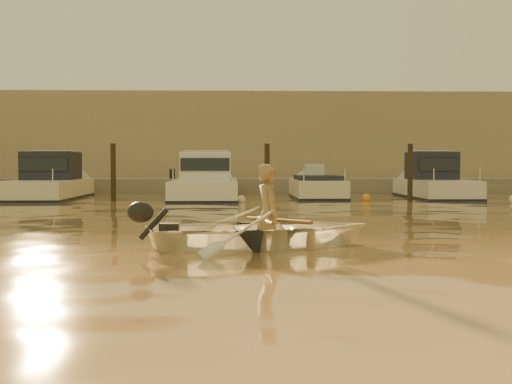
{
  "coord_description": "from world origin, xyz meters",
  "views": [
    {
      "loc": [
        -1.38,
        -10.83,
        1.34
      ],
      "look_at": [
        -0.92,
        3.43,
        0.75
      ],
      "focal_mm": 50.0,
      "sensor_mm": 36.0,
      "label": 1
    }
  ],
  "objects_px": {
    "moored_boat_3": "(317,192)",
    "moored_boat_1": "(48,182)",
    "dinghy": "(262,231)",
    "waterfront_building": "(259,143)",
    "person": "(268,215)",
    "moored_boat_2": "(206,182)",
    "moored_boat_4": "(435,181)"
  },
  "relations": [
    {
      "from": "dinghy",
      "to": "moored_boat_1",
      "type": "xyz_separation_m",
      "value": [
        -7.39,
        15.57,
        0.37
      ]
    },
    {
      "from": "person",
      "to": "moored_boat_4",
      "type": "height_order",
      "value": "moored_boat_4"
    },
    {
      "from": "moored_boat_2",
      "to": "moored_boat_3",
      "type": "bearing_deg",
      "value": 0.0
    },
    {
      "from": "moored_boat_3",
      "to": "moored_boat_1",
      "type": "bearing_deg",
      "value": 180.0
    },
    {
      "from": "moored_boat_1",
      "to": "moored_boat_3",
      "type": "relative_size",
      "value": 1.29
    },
    {
      "from": "dinghy",
      "to": "moored_boat_3",
      "type": "relative_size",
      "value": 0.68
    },
    {
      "from": "person",
      "to": "waterfront_building",
      "type": "height_order",
      "value": "waterfront_building"
    },
    {
      "from": "moored_boat_1",
      "to": "waterfront_building",
      "type": "distance_m",
      "value": 13.9
    },
    {
      "from": "moored_boat_1",
      "to": "moored_boat_4",
      "type": "bearing_deg",
      "value": 0.0
    },
    {
      "from": "moored_boat_2",
      "to": "person",
      "type": "bearing_deg",
      "value": -84.18
    },
    {
      "from": "moored_boat_4",
      "to": "person",
      "type": "bearing_deg",
      "value": -114.66
    },
    {
      "from": "person",
      "to": "moored_boat_1",
      "type": "relative_size",
      "value": 0.24
    },
    {
      "from": "moored_boat_1",
      "to": "waterfront_building",
      "type": "xyz_separation_m",
      "value": [
        8.31,
        11.0,
        1.77
      ]
    },
    {
      "from": "dinghy",
      "to": "moored_boat_2",
      "type": "height_order",
      "value": "moored_boat_2"
    },
    {
      "from": "moored_boat_4",
      "to": "dinghy",
      "type": "bearing_deg",
      "value": -114.92
    },
    {
      "from": "dinghy",
      "to": "waterfront_building",
      "type": "height_order",
      "value": "waterfront_building"
    },
    {
      "from": "person",
      "to": "moored_boat_1",
      "type": "bearing_deg",
      "value": 12.55
    },
    {
      "from": "dinghy",
      "to": "moored_boat_3",
      "type": "height_order",
      "value": "moored_boat_3"
    },
    {
      "from": "person",
      "to": "waterfront_building",
      "type": "xyz_separation_m",
      "value": [
        0.82,
        26.55,
        1.89
      ]
    },
    {
      "from": "moored_boat_1",
      "to": "dinghy",
      "type": "bearing_deg",
      "value": -64.6
    },
    {
      "from": "moored_boat_2",
      "to": "waterfront_building",
      "type": "distance_m",
      "value": 11.4
    },
    {
      "from": "dinghy",
      "to": "moored_boat_3",
      "type": "distance_m",
      "value": 15.81
    },
    {
      "from": "moored_boat_3",
      "to": "moored_boat_4",
      "type": "xyz_separation_m",
      "value": [
        4.51,
        0.0,
        0.4
      ]
    },
    {
      "from": "dinghy",
      "to": "person",
      "type": "relative_size",
      "value": 2.22
    },
    {
      "from": "person",
      "to": "moored_boat_2",
      "type": "relative_size",
      "value": 0.21
    },
    {
      "from": "person",
      "to": "moored_boat_1",
      "type": "xyz_separation_m",
      "value": [
        -7.49,
        15.55,
        0.12
      ]
    },
    {
      "from": "moored_boat_1",
      "to": "moored_boat_2",
      "type": "xyz_separation_m",
      "value": [
        5.91,
        0.0,
        0.0
      ]
    },
    {
      "from": "dinghy",
      "to": "moored_boat_2",
      "type": "distance_m",
      "value": 15.64
    },
    {
      "from": "person",
      "to": "dinghy",
      "type": "bearing_deg",
      "value": 90.0
    },
    {
      "from": "moored_boat_3",
      "to": "person",
      "type": "bearing_deg",
      "value": -99.59
    },
    {
      "from": "person",
      "to": "moored_boat_3",
      "type": "xyz_separation_m",
      "value": [
        2.63,
        15.55,
        -0.28
      ]
    },
    {
      "from": "dinghy",
      "to": "waterfront_building",
      "type": "xyz_separation_m",
      "value": [
        0.92,
        26.57,
        2.15
      ]
    }
  ]
}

